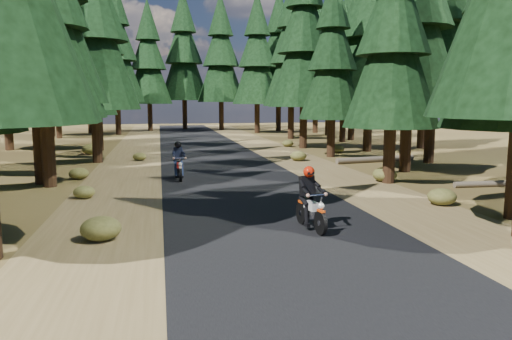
{
  "coord_description": "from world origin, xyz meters",
  "views": [
    {
      "loc": [
        -3.03,
        -14.12,
        3.31
      ],
      "look_at": [
        0.0,
        1.5,
        1.1
      ],
      "focal_mm": 35.0,
      "sensor_mm": 36.0,
      "label": 1
    }
  ],
  "objects_px": {
    "log_near": "(376,159)",
    "rider_lead": "(311,209)",
    "log_far": "(495,184)",
    "rider_follow": "(179,167)"
  },
  "relations": [
    {
      "from": "rider_lead",
      "to": "log_far",
      "type": "bearing_deg",
      "value": -158.32
    },
    {
      "from": "log_far",
      "to": "rider_lead",
      "type": "height_order",
      "value": "rider_lead"
    },
    {
      "from": "log_near",
      "to": "log_far",
      "type": "relative_size",
      "value": 1.42
    },
    {
      "from": "log_far",
      "to": "rider_follow",
      "type": "xyz_separation_m",
      "value": [
        -12.02,
        4.02,
        0.43
      ]
    },
    {
      "from": "log_far",
      "to": "rider_lead",
      "type": "bearing_deg",
      "value": -149.94
    },
    {
      "from": "log_near",
      "to": "rider_follow",
      "type": "height_order",
      "value": "rider_follow"
    },
    {
      "from": "log_far",
      "to": "rider_lead",
      "type": "xyz_separation_m",
      "value": [
        -8.99,
        -4.91,
        0.43
      ]
    },
    {
      "from": "log_near",
      "to": "rider_lead",
      "type": "relative_size",
      "value": 2.59
    },
    {
      "from": "log_near",
      "to": "rider_lead",
      "type": "distance_m",
      "value": 15.24
    },
    {
      "from": "rider_follow",
      "to": "rider_lead",
      "type": "bearing_deg",
      "value": 105.03
    }
  ]
}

